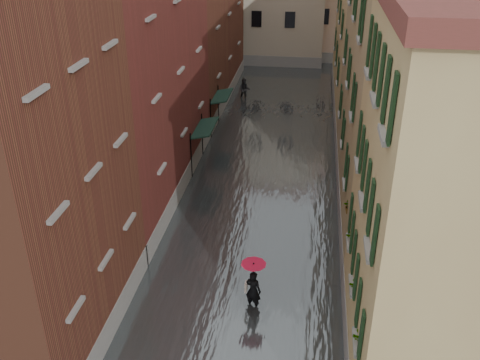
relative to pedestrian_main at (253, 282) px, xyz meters
The scene contains 12 objects.
ground 1.41m from the pedestrian_main, 160.38° to the right, with size 120.00×120.00×0.00m, color #555558.
floodwater 12.84m from the pedestrian_main, 92.87° to the left, with size 10.00×60.00×0.20m, color #4B5153.
building_left_mid 12.67m from the pedestrian_main, 131.06° to the left, with size 6.00×14.00×12.50m, color maroon.
building_left_far 25.63m from the pedestrian_main, 107.82° to the left, with size 6.00×16.00×14.00m, color brown.
building_right_near 8.11m from the pedestrian_main, 19.31° to the right, with size 6.00×8.00×11.50m, color tan.
building_right_mid 12.04m from the pedestrian_main, 54.06° to the left, with size 6.00×14.00×13.00m, color #977F5C.
building_right_far 25.02m from the pedestrian_main, 75.02° to the left, with size 6.00×16.00×11.50m, color tan.
awning_near 12.38m from the pedestrian_main, 109.57° to the left, with size 1.09×3.04×2.80m.
awning_far 17.73m from the pedestrian_main, 103.50° to the left, with size 1.09×2.89×2.80m.
window_planters 4.26m from the pedestrian_main, 15.30° to the right, with size 0.59×8.04×0.84m.
pedestrian_main is the anchor object (origin of this frame).
pedestrian_far 24.11m from the pedestrian_main, 98.29° to the left, with size 0.86×0.67×1.76m, color #232326.
Camera 1 is at (2.34, -15.46, 13.63)m, focal length 40.00 mm.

